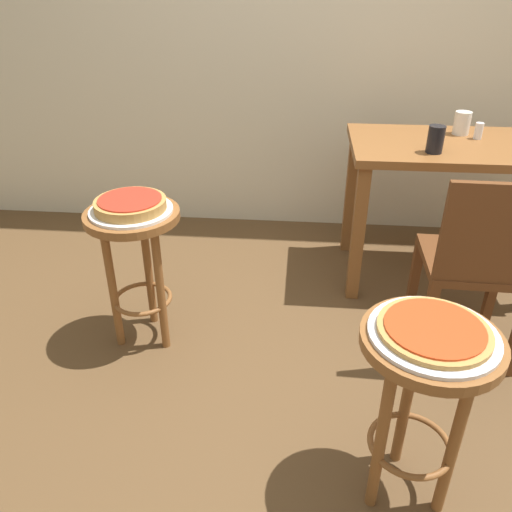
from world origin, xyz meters
The scene contains 12 objects.
ground_plane centered at (0.00, 0.00, 0.00)m, with size 6.00×6.00×0.00m, color brown.
stool_foreground centered at (0.28, -0.39, 0.47)m, with size 0.39×0.39×0.64m.
serving_plate_foreground centered at (0.28, -0.39, 0.64)m, with size 0.35×0.35×0.01m, color silver.
pizza_foreground centered at (0.28, -0.39, 0.66)m, with size 0.30×0.30×0.02m.
stool_middle centered at (-0.78, 0.31, 0.47)m, with size 0.39×0.39×0.64m.
serving_plate_middle centered at (-0.78, 0.31, 0.64)m, with size 0.34×0.34×0.01m, color silver.
pizza_middle centered at (-0.78, 0.31, 0.67)m, with size 0.29×0.29×0.05m.
dining_table centered at (0.68, 1.00, 0.63)m, with size 1.08×0.62×0.75m.
cup_near_edge centered at (0.51, 0.84, 0.81)m, with size 0.08×0.08×0.12m, color black.
cup_far_edge centered at (0.70, 1.15, 0.81)m, with size 0.08×0.08×0.11m, color silver.
condiment_shaker centered at (0.77, 1.08, 0.79)m, with size 0.04×0.04×0.08m, color white.
wooden_chair centered at (0.63, 0.32, 0.47)m, with size 0.41×0.41×0.85m.
Camera 1 is at (-0.10, -1.54, 1.51)m, focal length 36.20 mm.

